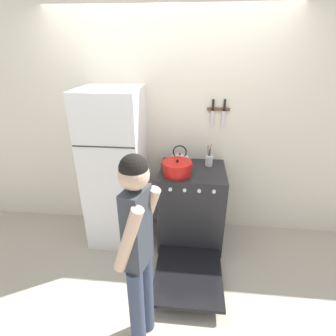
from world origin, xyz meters
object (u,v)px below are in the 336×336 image
stove_range (191,208)px  utensil_jar (209,160)px  refrigerator (116,170)px  tea_kettle (180,159)px  person (138,249)px  dutch_oven_pot (177,168)px

stove_range → utensil_jar: 0.59m
refrigerator → utensil_jar: size_ratio=6.92×
tea_kettle → person: 1.36m
refrigerator → person: refrigerator is taller
utensil_jar → stove_range: bearing=-136.3°
tea_kettle → utensil_jar: size_ratio=0.99×
dutch_oven_pot → person: bearing=-99.5°
utensil_jar → person: person is taller
stove_range → tea_kettle: size_ratio=5.43×
refrigerator → person: 1.32m
stove_range → utensil_jar: utensil_jar is taller
stove_range → dutch_oven_pot: dutch_oven_pot is taller
tea_kettle → person: bearing=-98.3°
refrigerator → tea_kettle: size_ratio=7.01×
refrigerator → person: size_ratio=1.11×
person → refrigerator: bearing=38.2°
refrigerator → utensil_jar: bearing=7.2°
stove_range → refrigerator: bearing=177.3°
dutch_oven_pot → tea_kettle: (0.01, 0.25, -0.01)m
stove_range → dutch_oven_pot: 0.57m
utensil_jar → person: size_ratio=0.16×
refrigerator → stove_range: bearing=-2.7°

